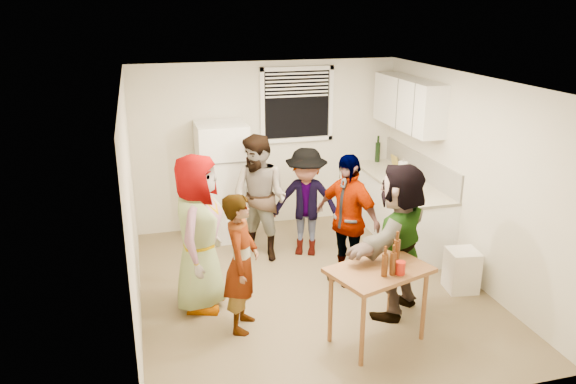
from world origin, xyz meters
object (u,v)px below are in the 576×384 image
object	(u,v)px
kettle	(400,181)
guest_black	(345,279)
serving_table	(375,340)
guest_back_left	(261,257)
guest_grey	(202,305)
wine_bottle	(377,162)
guest_stripe	(243,326)
beer_bottle_counter	(417,195)
blue_cup	(411,198)
guest_orange	(394,310)
beer_bottle_table	(396,263)
red_cup	(400,274)
guest_back_right	(305,253)
trash_bin	(462,271)
refrigerator	(223,181)

from	to	relation	value
kettle	guest_black	world-z (taller)	kettle
serving_table	guest_back_left	distance (m)	2.36
guest_grey	guest_black	world-z (taller)	guest_grey
wine_bottle	guest_stripe	xyz separation A→B (m)	(-2.70, -2.73, -0.90)
beer_bottle_counter	guest_stripe	xyz separation A→B (m)	(-2.55, -1.09, -0.90)
guest_grey	guest_black	distance (m)	1.81
blue_cup	guest_orange	xyz separation A→B (m)	(-0.71, -1.11, -0.90)
serving_table	guest_black	xyz separation A→B (m)	(0.16, 1.33, 0.00)
guest_stripe	blue_cup	bearing A→B (deg)	-46.27
wine_bottle	guest_orange	size ratio (longest dim) A/B	0.18
kettle	wine_bottle	xyz separation A→B (m)	(0.10, 1.02, 0.00)
beer_bottle_table	red_cup	distance (m)	0.23
guest_back_right	red_cup	bearing A→B (deg)	-60.90
guest_grey	guest_orange	distance (m)	2.19
serving_table	red_cup	distance (m)	0.84
red_cup	guest_grey	distance (m)	2.37
wine_bottle	guest_grey	bearing A→B (deg)	-144.75
serving_table	kettle	bearing A→B (deg)	60.21
guest_stripe	guest_black	distance (m)	1.61
red_cup	guest_black	bearing A→B (deg)	89.12
beer_bottle_table	guest_grey	bearing A→B (deg)	149.05
beer_bottle_counter	beer_bottle_table	xyz separation A→B (m)	(-1.07, -1.63, -0.09)
trash_bin	guest_back_left	size ratio (longest dim) A/B	0.30
blue_cup	trash_bin	world-z (taller)	blue_cup
blue_cup	guest_back_left	xyz separation A→B (m)	(-1.86, 0.65, -0.90)
red_cup	guest_grey	world-z (taller)	red_cup
wine_bottle	guest_stripe	size ratio (longest dim) A/B	0.21
serving_table	guest_back_left	xyz separation A→B (m)	(-0.72, 2.24, 0.00)
refrigerator	guest_stripe	bearing A→B (deg)	-94.53
guest_back_left	guest_back_right	distance (m)	0.63
beer_bottle_counter	guest_grey	distance (m)	3.10
red_cup	beer_bottle_table	bearing A→B (deg)	74.56
guest_grey	guest_back_right	xyz separation A→B (m)	(1.55, 1.04, 0.00)
refrigerator	beer_bottle_table	bearing A→B (deg)	-67.24
beer_bottle_counter	trash_bin	distance (m)	1.17
blue_cup	red_cup	distance (m)	2.02
beer_bottle_table	guest_back_right	xyz separation A→B (m)	(-0.29, 2.15, -0.81)
guest_grey	guest_black	bearing A→B (deg)	-63.36
guest_back_right	kettle	bearing A→B (deg)	27.95
guest_grey	guest_stripe	world-z (taller)	guest_grey
wine_bottle	blue_cup	world-z (taller)	wine_bottle
serving_table	beer_bottle_table	world-z (taller)	beer_bottle_table
guest_back_left	guest_back_right	world-z (taller)	guest_back_left
guest_back_left	refrigerator	bearing A→B (deg)	158.42
kettle	guest_back_left	xyz separation A→B (m)	(-2.05, -0.07, -0.90)
guest_black	guest_grey	bearing A→B (deg)	-114.11
wine_bottle	guest_black	world-z (taller)	wine_bottle
guest_black	beer_bottle_counter	bearing A→B (deg)	78.36
red_cup	guest_stripe	bearing A→B (deg)	151.67
serving_table	trash_bin	bearing A→B (deg)	27.21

